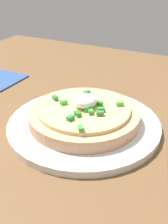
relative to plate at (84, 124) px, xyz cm
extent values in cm
cube|color=brown|center=(-3.87, 8.70, -2.38)|extent=(106.62, 84.78, 3.45)
cylinder|color=silver|center=(0.00, 0.00, 0.00)|extent=(28.67, 28.67, 1.32)
cylinder|color=tan|center=(0.00, 0.00, 1.82)|extent=(20.67, 20.67, 2.31)
cylinder|color=#E4CA7B|center=(0.00, 0.00, 3.32)|extent=(17.11, 17.11, 0.69)
ellipsoid|color=white|center=(0.12, 0.26, 4.90)|extent=(4.26, 4.26, 2.48)
cube|color=#258838|center=(0.07, -5.15, 4.06)|extent=(1.11, 1.45, 0.80)
cube|color=green|center=(2.14, -1.58, 4.06)|extent=(1.43, 1.50, 0.80)
cube|color=#358437|center=(3.47, -0.13, 4.06)|extent=(1.50, 1.41, 0.80)
cube|color=#2F842C|center=(2.22, 1.95, 4.06)|extent=(1.40, 1.00, 0.80)
cube|color=green|center=(3.12, -7.22, 4.06)|extent=(1.44, 1.50, 0.80)
cube|color=green|center=(0.49, 1.24, 4.06)|extent=(1.38, 0.98, 0.80)
cube|color=green|center=(-4.10, -0.73, 4.06)|extent=(1.33, 1.51, 0.80)
cube|color=#2D832D|center=(-6.35, 0.20, 4.06)|extent=(1.51, 1.38, 0.80)
cube|color=#338236|center=(-1.97, 5.12, 4.06)|extent=(1.27, 1.50, 0.80)
cube|color=#52B045|center=(5.62, 3.56, 4.06)|extent=(1.50, 1.41, 0.80)
cube|color=#4CBB4F|center=(1.31, -1.01, 4.06)|extent=(1.50, 1.43, 0.80)
cube|color=#377D37|center=(3.86, -1.41, 4.06)|extent=(1.51, 1.33, 0.80)
cube|color=#2F802C|center=(0.48, -3.34, 4.06)|extent=(1.51, 1.30, 0.80)
camera|label=1|loc=(20.62, -40.32, 27.94)|focal=44.88mm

